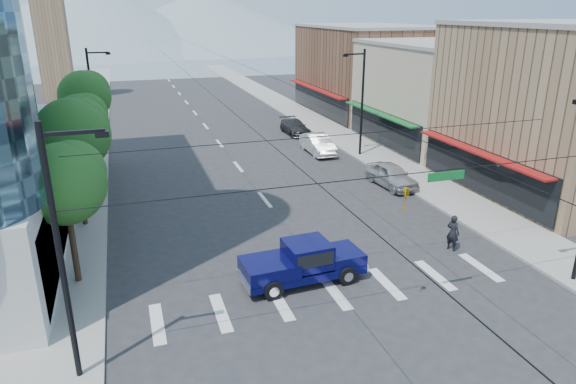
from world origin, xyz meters
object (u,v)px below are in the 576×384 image
pedestrian (453,233)px  parked_car_mid (318,144)px  pickup_truck (302,262)px  parked_car_far (295,127)px  parked_car_near (392,175)px

pedestrian → parked_car_mid: 20.19m
pickup_truck → parked_car_far: (9.33, 28.61, -0.31)m
pickup_truck → parked_car_near: pickup_truck is taller
pedestrian → parked_car_near: 10.43m
parked_car_near → parked_car_far: 17.70m
parked_car_near → parked_car_far: size_ratio=0.98×
parked_car_mid → pickup_truck: bearing=-112.6°
parked_car_far → pedestrian: bearing=-92.5°
pickup_truck → parked_car_mid: size_ratio=1.16×
pedestrian → parked_car_mid: size_ratio=0.38×
pedestrian → parked_car_mid: bearing=-25.2°
parked_car_mid → pedestrian: bearing=-90.3°
parked_car_mid → parked_car_far: parked_car_mid is taller
pickup_truck → parked_car_far: pickup_truck is taller
pickup_truck → parked_car_mid: 22.72m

